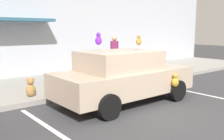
# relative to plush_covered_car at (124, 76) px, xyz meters

# --- Properties ---
(ground_plane) EXTENTS (60.00, 60.00, 0.00)m
(ground_plane) POSITION_rel_plush_covered_car_xyz_m (-0.22, -1.67, -0.80)
(ground_plane) COLOR #38383A
(sidewalk) EXTENTS (24.00, 4.00, 0.15)m
(sidewalk) POSITION_rel_plush_covered_car_xyz_m (-0.22, 3.33, -0.72)
(sidewalk) COLOR gray
(sidewalk) RESTS_ON ground
(storefront_building) EXTENTS (24.00, 1.25, 6.40)m
(storefront_building) POSITION_rel_plush_covered_car_xyz_m (-0.23, 5.47, 2.40)
(storefront_building) COLOR #B2B7C1
(storefront_building) RESTS_ON ground
(parking_stripe_front) EXTENTS (0.12, 3.60, 0.01)m
(parking_stripe_front) POSITION_rel_plush_covered_car_xyz_m (2.69, -0.67, -0.79)
(parking_stripe_front) COLOR silver
(parking_stripe_front) RESTS_ON ground
(parking_stripe_rear) EXTENTS (0.12, 3.60, 0.01)m
(parking_stripe_rear) POSITION_rel_plush_covered_car_xyz_m (-2.64, -0.67, -0.79)
(parking_stripe_rear) COLOR silver
(parking_stripe_rear) RESTS_ON ground
(plush_covered_car) EXTENTS (4.28, 2.11, 2.07)m
(plush_covered_car) POSITION_rel_plush_covered_car_xyz_m (0.00, 0.00, 0.00)
(plush_covered_car) COLOR tan
(plush_covered_car) RESTS_ON ground
(teddy_bear_on_sidewalk) EXTENTS (0.30, 0.25, 0.58)m
(teddy_bear_on_sidewalk) POSITION_rel_plush_covered_car_xyz_m (-2.11, 1.84, -0.38)
(teddy_bear_on_sidewalk) COLOR #9E723D
(teddy_bear_on_sidewalk) RESTS_ON sidewalk
(pedestrian_near_shopfront) EXTENTS (0.37, 0.37, 1.74)m
(pedestrian_near_shopfront) POSITION_rel_plush_covered_car_xyz_m (2.36, 3.28, 0.16)
(pedestrian_near_shopfront) COLOR #7A2553
(pedestrian_near_shopfront) RESTS_ON sidewalk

